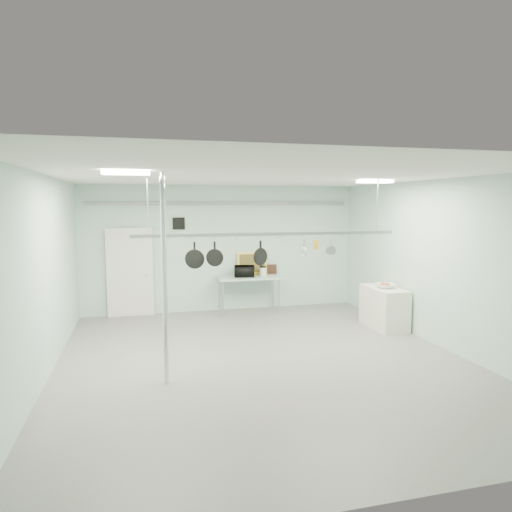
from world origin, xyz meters
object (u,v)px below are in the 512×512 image
object	(u,v)px
side_cabinet	(384,308)
skillet_mid	(215,254)
coffee_canister	(263,272)
skillet_left	(195,255)
chrome_pole	(164,280)
prep_table	(249,279)
microwave	(244,271)
skillet_right	(260,253)
pot_rack	(270,232)
fruit_bowl	(385,286)

from	to	relation	value
side_cabinet	skillet_mid	bearing A→B (deg)	-164.41
side_cabinet	coffee_canister	world-z (taller)	coffee_canister
skillet_left	skillet_mid	distance (m)	0.35
chrome_pole	side_cabinet	world-z (taller)	chrome_pole
chrome_pole	prep_table	distance (m)	4.85
side_cabinet	microwave	bearing A→B (deg)	140.34
skillet_left	skillet_right	bearing A→B (deg)	15.84
prep_table	chrome_pole	bearing A→B (deg)	-118.71
microwave	coffee_canister	distance (m)	0.49
pot_rack	microwave	distance (m)	3.53
fruit_bowl	skillet_right	xyz separation A→B (m)	(-3.10, -1.04, 0.91)
pot_rack	coffee_canister	distance (m)	3.61
chrome_pole	skillet_left	size ratio (longest dim) A/B	6.89
prep_table	skillet_left	world-z (taller)	skillet_left
coffee_canister	fruit_bowl	distance (m)	3.13
skillet_right	skillet_left	bearing A→B (deg)	153.52
skillet_right	chrome_pole	bearing A→B (deg)	-178.98
fruit_bowl	skillet_mid	size ratio (longest dim) A/B	0.94
skillet_left	skillet_mid	xyz separation A→B (m)	(0.35, 0.00, 0.02)
chrome_pole	skillet_left	xyz separation A→B (m)	(0.56, 0.90, 0.25)
fruit_bowl	skillet_left	size ratio (longest dim) A/B	0.86
prep_table	coffee_canister	size ratio (longest dim) A/B	7.26
side_cabinet	skillet_mid	world-z (taller)	skillet_mid
coffee_canister	skillet_right	world-z (taller)	skillet_right
microwave	skillet_mid	size ratio (longest dim) A/B	1.19
prep_table	side_cabinet	size ratio (longest dim) A/B	1.33
microwave	skillet_mid	bearing A→B (deg)	80.26
fruit_bowl	prep_table	bearing A→B (deg)	138.23
microwave	side_cabinet	bearing A→B (deg)	151.70
prep_table	skillet_mid	world-z (taller)	skillet_mid
prep_table	skillet_mid	distance (m)	3.73
microwave	skillet_mid	world-z (taller)	skillet_mid
side_cabinet	skillet_left	size ratio (longest dim) A/B	2.59
pot_rack	coffee_canister	size ratio (longest dim) A/B	21.77
prep_table	pot_rack	world-z (taller)	pot_rack
chrome_pole	skillet_mid	bearing A→B (deg)	44.74
chrome_pole	fruit_bowl	world-z (taller)	chrome_pole
chrome_pole	microwave	distance (m)	4.77
chrome_pole	skillet_right	size ratio (longest dim) A/B	7.22
skillet_left	skillet_right	distance (m)	1.17
prep_table	coffee_canister	xyz separation A→B (m)	(0.37, 0.01, 0.18)
pot_rack	skillet_left	bearing A→B (deg)	180.00
coffee_canister	skillet_left	bearing A→B (deg)	-122.56
chrome_pole	skillet_left	distance (m)	1.09
coffee_canister	skillet_left	size ratio (longest dim) A/B	0.48
chrome_pole	coffee_canister	bearing A→B (deg)	57.58
microwave	coffee_canister	size ratio (longest dim) A/B	2.29
microwave	coffee_canister	world-z (taller)	microwave
fruit_bowl	skillet_left	world-z (taller)	skillet_left
chrome_pole	skillet_right	world-z (taller)	chrome_pole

